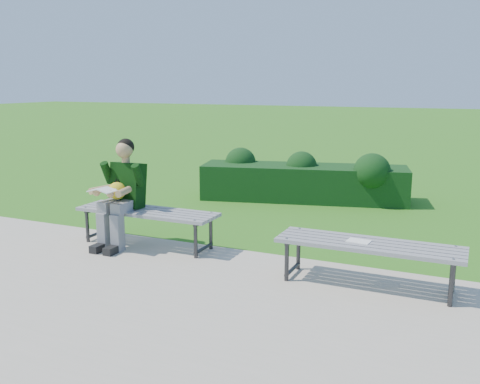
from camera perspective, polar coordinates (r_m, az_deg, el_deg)
The scene contains 7 objects.
ground at distance 6.61m, azimuth -1.81°, elevation -6.07°, with size 80.00×80.00×0.00m.
walkway at distance 5.19m, azimuth -10.49°, elevation -11.23°, with size 30.00×3.50×0.02m.
hedge at distance 9.33m, azimuth 6.91°, elevation 1.37°, with size 3.61×1.65×0.88m.
bench_left at distance 6.67m, azimuth -9.87°, elevation -2.36°, with size 1.80×0.50×0.46m.
bench_right at distance 5.41m, azimuth 13.57°, elevation -5.82°, with size 1.80×0.50×0.46m.
seated_boy at distance 6.71m, azimuth -12.52°, elevation 0.22°, with size 0.56×0.76×1.31m.
paper_sheet at distance 5.41m, azimuth 12.56°, elevation -5.13°, with size 0.24×0.18×0.01m.
Camera 1 is at (2.77, -5.65, 2.00)m, focal length 40.00 mm.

